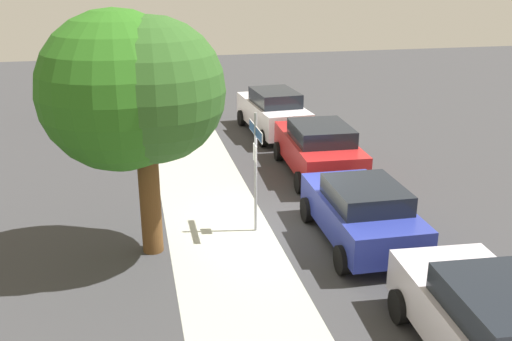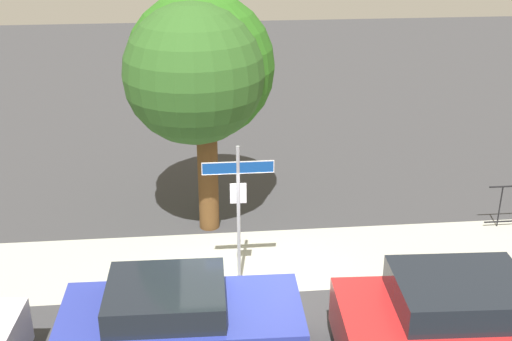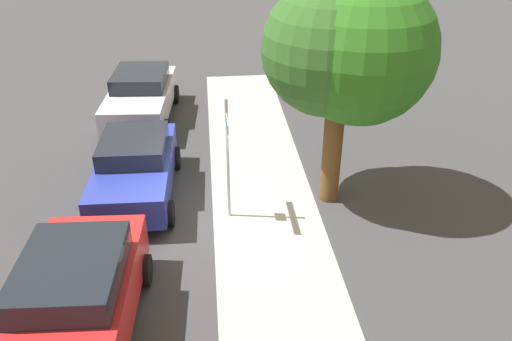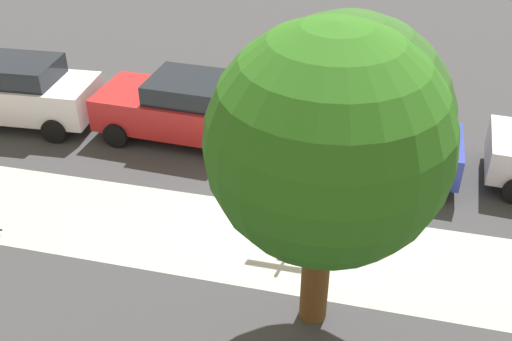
# 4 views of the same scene
# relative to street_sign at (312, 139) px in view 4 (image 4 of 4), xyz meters

# --- Properties ---
(ground_plane) EXTENTS (60.00, 60.00, 0.00)m
(ground_plane) POSITION_rel_street_sign_xyz_m (0.08, -0.40, -2.04)
(ground_plane) COLOR #38383A
(sidewalk_strip) EXTENTS (24.00, 2.60, 0.00)m
(sidewalk_strip) POSITION_rel_street_sign_xyz_m (2.08, 0.90, -2.04)
(sidewalk_strip) COLOR #A8A99D
(sidewalk_strip) RESTS_ON ground_plane
(street_sign) EXTENTS (1.39, 0.07, 3.03)m
(street_sign) POSITION_rel_street_sign_xyz_m (0.00, 0.00, 0.00)
(street_sign) COLOR #9EA0A5
(street_sign) RESTS_ON ground_plane
(shade_tree) EXTENTS (3.38, 3.93, 5.50)m
(shade_tree) POSITION_rel_street_sign_xyz_m (-0.63, 2.81, 1.77)
(shade_tree) COLOR brown
(shade_tree) RESTS_ON ground_plane
(car_blue) EXTENTS (4.06, 2.11, 1.55)m
(car_blue) POSITION_rel_street_sign_xyz_m (-1.17, -2.30, -1.24)
(car_blue) COLOR #293597
(car_blue) RESTS_ON ground_plane
(car_red) EXTENTS (4.55, 2.29, 1.68)m
(car_red) POSITION_rel_street_sign_xyz_m (3.63, -2.83, -1.18)
(car_red) COLOR red
(car_red) RESTS_ON ground_plane
(car_white) EXTENTS (4.66, 2.18, 1.79)m
(car_white) POSITION_rel_street_sign_xyz_m (8.43, -2.56, -1.14)
(car_white) COLOR white
(car_white) RESTS_ON ground_plane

